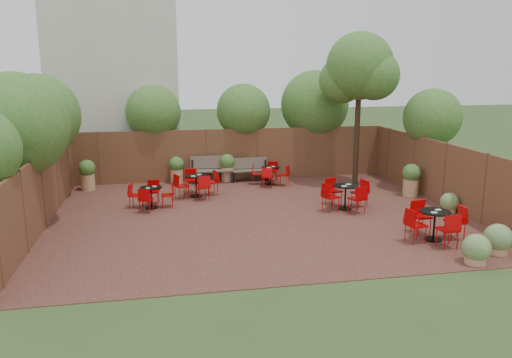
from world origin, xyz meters
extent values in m
plane|color=#354F23|center=(0.00, 0.00, 0.00)|extent=(80.00, 80.00, 0.00)
cube|color=#3C1B18|center=(0.00, 0.00, 0.01)|extent=(12.00, 10.00, 0.02)
cube|color=brown|center=(0.00, 5.00, 1.00)|extent=(12.00, 0.08, 2.00)
cube|color=brown|center=(-6.00, 0.00, 1.00)|extent=(0.08, 10.00, 2.00)
cube|color=brown|center=(6.00, 0.00, 1.00)|extent=(0.08, 10.00, 2.00)
cube|color=beige|center=(-4.50, 8.00, 4.00)|extent=(5.00, 4.00, 8.00)
sphere|color=#386621|center=(-6.60, 3.00, 2.80)|extent=(2.68, 2.68, 2.68)
sphere|color=#386621|center=(-6.50, 0.00, 2.83)|extent=(2.77, 2.77, 2.77)
sphere|color=#386621|center=(-3.00, 5.70, 2.63)|extent=(2.10, 2.10, 2.10)
sphere|color=#386621|center=(0.50, 5.60, 2.64)|extent=(2.13, 2.13, 2.13)
sphere|color=#386621|center=(3.50, 5.80, 2.83)|extent=(2.77, 2.77, 2.77)
sphere|color=#386621|center=(6.60, 2.00, 2.60)|extent=(2.01, 2.01, 2.01)
cylinder|color=black|center=(4.33, 3.24, 2.31)|extent=(0.26, 0.26, 4.57)
sphere|color=#386621|center=(4.33, 3.24, 4.36)|extent=(2.41, 2.41, 2.41)
sphere|color=#386621|center=(3.83, 3.64, 3.86)|extent=(1.69, 1.69, 1.69)
sphere|color=#386621|center=(4.73, 2.84, 4.04)|extent=(1.76, 1.76, 1.76)
cube|color=brown|center=(-0.89, 4.55, 0.48)|extent=(1.64, 0.55, 0.05)
cube|color=brown|center=(-0.89, 4.77, 0.78)|extent=(1.63, 0.19, 0.49)
cube|color=black|center=(-1.62, 4.55, 0.24)|extent=(0.08, 0.49, 0.43)
cube|color=black|center=(-0.15, 4.55, 0.24)|extent=(0.08, 0.49, 0.43)
cube|color=brown|center=(0.57, 4.55, 0.43)|extent=(1.46, 0.51, 0.05)
cube|color=brown|center=(0.57, 4.74, 0.69)|extent=(1.44, 0.19, 0.43)
cube|color=black|center=(-0.08, 4.55, 0.21)|extent=(0.08, 0.43, 0.38)
cube|color=black|center=(1.22, 4.55, 0.21)|extent=(0.08, 0.43, 0.38)
cylinder|color=black|center=(-1.65, 2.53, 0.03)|extent=(0.43, 0.43, 0.03)
cylinder|color=black|center=(-1.65, 2.53, 0.38)|extent=(0.05, 0.05, 0.69)
cylinder|color=black|center=(-1.65, 2.53, 0.74)|extent=(0.75, 0.75, 0.03)
cube|color=white|center=(-1.53, 2.61, 0.76)|extent=(0.16, 0.14, 0.01)
cube|color=white|center=(-1.75, 2.41, 0.76)|extent=(0.16, 0.14, 0.01)
cylinder|color=black|center=(3.92, -3.04, 0.04)|extent=(0.45, 0.45, 0.03)
cylinder|color=black|center=(3.92, -3.04, 0.40)|extent=(0.05, 0.05, 0.71)
cylinder|color=black|center=(3.92, -3.04, 0.76)|extent=(0.78, 0.78, 0.03)
cube|color=white|center=(4.04, -2.96, 0.79)|extent=(0.15, 0.12, 0.02)
cube|color=white|center=(3.82, -3.16, 0.79)|extent=(0.15, 0.12, 0.02)
cylinder|color=black|center=(-3.13, 1.35, 0.03)|extent=(0.39, 0.39, 0.03)
cylinder|color=black|center=(-3.13, 1.35, 0.35)|extent=(0.04, 0.04, 0.63)
cylinder|color=black|center=(-3.13, 1.35, 0.67)|extent=(0.68, 0.68, 0.03)
cube|color=white|center=(-3.02, 1.42, 0.69)|extent=(0.14, 0.11, 0.01)
cube|color=white|center=(-3.22, 1.24, 0.69)|extent=(0.14, 0.11, 0.01)
cylinder|color=black|center=(2.75, 0.11, 0.04)|extent=(0.44, 0.44, 0.03)
cylinder|color=black|center=(2.75, 0.11, 0.39)|extent=(0.05, 0.05, 0.71)
cylinder|color=black|center=(2.75, 0.11, 0.76)|extent=(0.77, 0.77, 0.03)
cube|color=white|center=(2.87, 0.19, 0.78)|extent=(0.16, 0.13, 0.02)
cube|color=white|center=(2.65, -0.01, 0.78)|extent=(0.16, 0.13, 0.02)
cylinder|color=black|center=(1.22, 3.80, 0.03)|extent=(0.39, 0.39, 0.03)
cylinder|color=black|center=(1.22, 3.80, 0.35)|extent=(0.04, 0.04, 0.63)
cylinder|color=black|center=(1.22, 3.80, 0.67)|extent=(0.68, 0.68, 0.03)
cube|color=white|center=(1.32, 3.87, 0.69)|extent=(0.15, 0.13, 0.01)
cube|color=white|center=(1.13, 3.69, 0.69)|extent=(0.15, 0.13, 0.01)
cylinder|color=tan|center=(-2.23, 4.70, 0.29)|extent=(0.46, 0.46, 0.53)
sphere|color=#386621|center=(-2.23, 4.70, 0.76)|extent=(0.56, 0.56, 0.56)
cylinder|color=tan|center=(-0.29, 4.70, 0.30)|extent=(0.48, 0.48, 0.55)
sphere|color=#386621|center=(-0.29, 4.70, 0.79)|extent=(0.58, 0.58, 0.58)
cylinder|color=tan|center=(-5.39, 4.22, 0.30)|extent=(0.50, 0.50, 0.57)
sphere|color=#386621|center=(-5.39, 4.22, 0.81)|extent=(0.59, 0.59, 0.59)
cylinder|color=tan|center=(5.53, 1.23, 0.31)|extent=(0.51, 0.51, 0.58)
sphere|color=#386621|center=(5.53, 1.23, 0.83)|extent=(0.61, 0.61, 0.61)
cylinder|color=tan|center=(4.89, -4.19, 0.13)|extent=(0.48, 0.48, 0.22)
sphere|color=#5D7E41|center=(4.89, -4.19, 0.40)|extent=(0.66, 0.66, 0.66)
cylinder|color=tan|center=(4.02, -4.65, 0.12)|extent=(0.46, 0.46, 0.21)
sphere|color=#5D7E41|center=(4.02, -4.65, 0.38)|extent=(0.62, 0.62, 0.62)
cylinder|color=tan|center=(5.70, -0.86, 0.11)|extent=(0.41, 0.41, 0.19)
sphere|color=#5D7E41|center=(5.70, -0.86, 0.35)|extent=(0.56, 0.56, 0.56)
camera|label=1|loc=(-2.79, -14.02, 4.28)|focal=35.07mm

